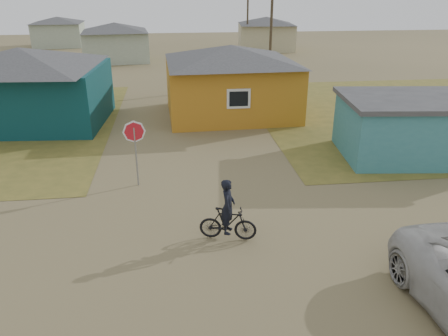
{
  "coord_description": "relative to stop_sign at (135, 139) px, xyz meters",
  "views": [
    {
      "loc": [
        -0.77,
        -10.31,
        6.97
      ],
      "look_at": [
        0.81,
        3.0,
        1.3
      ],
      "focal_mm": 35.0,
      "sensor_mm": 36.0,
      "label": 1
    }
  ],
  "objects": [
    {
      "name": "grass_ne",
      "position": [
        16.21,
        8.19,
        -1.84
      ],
      "size": [
        20.0,
        18.0,
        0.0
      ],
      "primitive_type": "cube",
      "color": "olive",
      "rests_on": "ground"
    },
    {
      "name": "house_pale_west",
      "position": [
        -3.79,
        29.19,
        0.01
      ],
      "size": [
        7.04,
        6.15,
        3.6
      ],
      "color": "#A5B299",
      "rests_on": "ground"
    },
    {
      "name": "utility_pole_near",
      "position": [
        8.71,
        17.19,
        2.3
      ],
      "size": [
        1.4,
        0.2,
        8.0
      ],
      "color": "#413627",
      "rests_on": "ground"
    },
    {
      "name": "ground",
      "position": [
        2.21,
        -4.81,
        -1.84
      ],
      "size": [
        120.0,
        120.0,
        0.0
      ],
      "primitive_type": "plane",
      "color": "olive"
    },
    {
      "name": "house_teal",
      "position": [
        -6.29,
        8.69,
        0.21
      ],
      "size": [
        8.93,
        7.08,
        4.0
      ],
      "color": "#0A3237",
      "rests_on": "ground"
    },
    {
      "name": "shed_turquoise",
      "position": [
        11.71,
        1.69,
        -0.53
      ],
      "size": [
        6.71,
        4.93,
        2.6
      ],
      "color": "teal",
      "rests_on": "ground"
    },
    {
      "name": "house_pale_north",
      "position": [
        -11.79,
        41.19,
        -0.09
      ],
      "size": [
        6.28,
        5.81,
        3.4
      ],
      "color": "#A5B299",
      "rests_on": "ground"
    },
    {
      "name": "house_beige_east",
      "position": [
        12.21,
        35.19,
        0.01
      ],
      "size": [
        6.95,
        6.05,
        3.6
      ],
      "color": "tan",
      "rests_on": "ground"
    },
    {
      "name": "cyclist",
      "position": [
        2.86,
        -4.11,
        -1.15
      ],
      "size": [
        1.76,
        0.87,
        1.91
      ],
      "color": "black",
      "rests_on": "ground"
    },
    {
      "name": "house_yellow",
      "position": [
        4.71,
        9.19,
        0.16
      ],
      "size": [
        7.72,
        6.76,
        3.9
      ],
      "color": "#BC791D",
      "rests_on": "ground"
    },
    {
      "name": "stop_sign",
      "position": [
        0.0,
        0.0,
        0.0
      ],
      "size": [
        0.8,
        0.27,
        2.51
      ],
      "color": "gray",
      "rests_on": "ground"
    },
    {
      "name": "utility_pole_far",
      "position": [
        9.71,
        33.19,
        2.3
      ],
      "size": [
        1.4,
        0.2,
        8.0
      ],
      "color": "#413627",
      "rests_on": "ground"
    }
  ]
}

